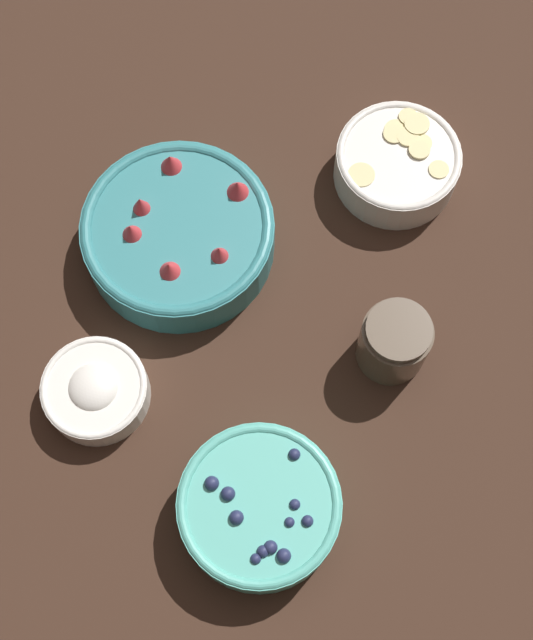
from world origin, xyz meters
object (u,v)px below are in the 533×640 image
Objects in this scene: bowl_strawberries at (179,233)px; bowl_cream at (95,390)px; bowl_blueberries at (259,507)px; bowl_bananas at (397,163)px; jar_chocolate at (394,342)px.

bowl_strawberries reaches higher than bowl_cream.
bowl_cream is (0.05, 0.23, -0.01)m from bowl_blueberries.
bowl_strawberries is 1.50× the size of bowl_bananas.
bowl_blueberries is 1.45× the size of bowl_cream.
bowl_blueberries reaches higher than bowl_cream.
bowl_cream is (-0.21, 0.01, -0.01)m from bowl_strawberries.
bowl_blueberries is at bearing 162.60° from jar_chocolate.
jar_chocolate is (-0.23, -0.07, 0.01)m from bowl_bananas.
bowl_bananas is 1.81× the size of jar_chocolate.
bowl_strawberries reaches higher than bowl_bananas.
bowl_blueberries is at bearing -103.53° from bowl_cream.
bowl_blueberries reaches higher than bowl_bananas.
bowl_bananas reaches higher than bowl_cream.
bowl_blueberries is 0.24m from jar_chocolate.
bowl_blueberries is 1.14× the size of bowl_bananas.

